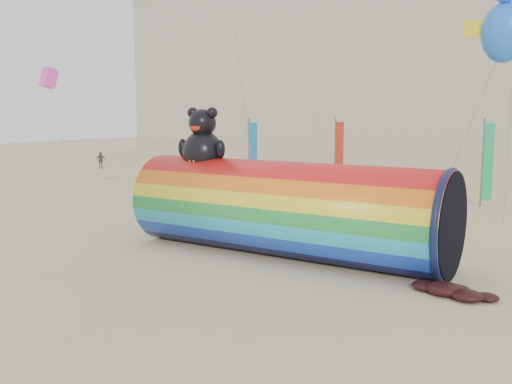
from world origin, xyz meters
The scene contains 6 objects.
ground centered at (0.00, 0.00, 0.00)m, with size 160.00×160.00×0.00m, color #CCB58C.
hotel_building centered at (-12.00, 45.95, 10.31)m, with size 60.40×15.40×20.60m.
windsock_assembly centered at (1.80, 1.55, 1.94)m, with size 12.65×3.85×5.83m.
kite_handler centered at (7.45, 1.76, 0.88)m, with size 0.64×0.42×1.76m, color #5B5C63.
fabric_bundle centered at (8.55, -0.08, 0.17)m, with size 2.62×1.35×0.41m.
festival_banners centered at (-1.27, 15.80, 2.64)m, with size 13.51×5.42×5.20m.
Camera 1 is at (12.53, -17.34, 5.54)m, focal length 40.00 mm.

